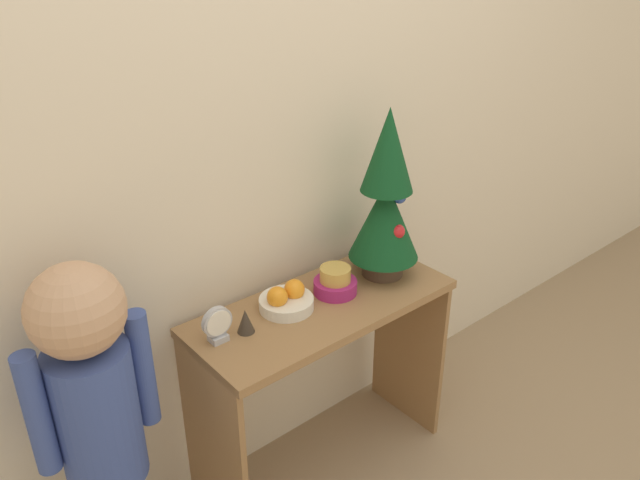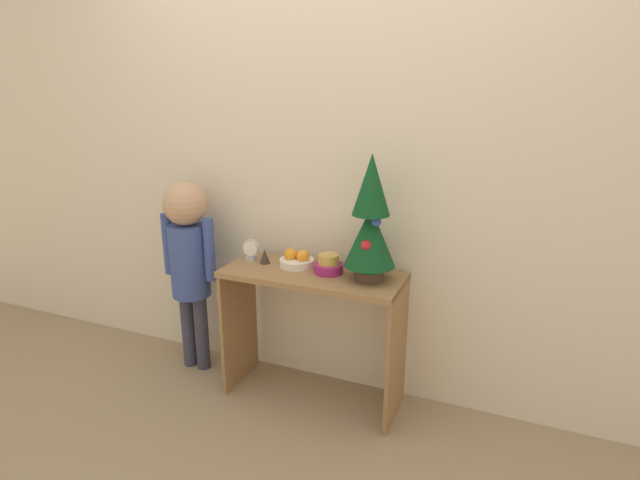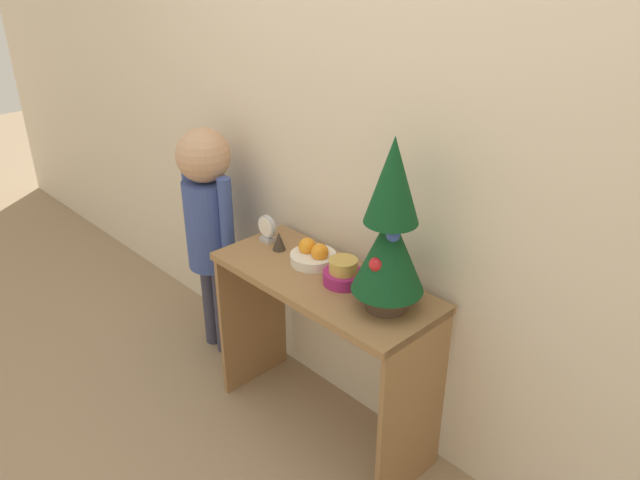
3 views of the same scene
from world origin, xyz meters
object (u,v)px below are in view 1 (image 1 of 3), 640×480
Objects in this scene: fruit_bowl at (286,300)px; mini_tree at (386,199)px; child_figure at (94,398)px; desk_clock at (217,325)px; singing_bowl at (335,282)px; figurine at (245,321)px.

mini_tree is at bearing -5.44° from fruit_bowl.
fruit_bowl is at bearing 2.91° from child_figure.
desk_clock is 0.39m from child_figure.
desk_clock is (-0.26, -0.01, 0.02)m from fruit_bowl.
fruit_bowl is 0.26m from desk_clock.
desk_clock is at bearing 178.03° from singing_bowl.
fruit_bowl is 0.16× the size of child_figure.
mini_tree is 0.54× the size of child_figure.
mini_tree is at bearing -3.01° from singing_bowl.
desk_clock is 0.09m from figurine.
fruit_bowl is 1.54× the size of desk_clock.
fruit_bowl reaches higher than figurine.
mini_tree is 3.39× the size of fruit_bowl.
desk_clock is at bearing 177.70° from mini_tree.
child_figure reaches higher than figurine.
figurine is (-0.17, -0.02, 0.01)m from fruit_bowl.
mini_tree is 0.33m from singing_bowl.
desk_clock reaches higher than figurine.
mini_tree is 5.21× the size of desk_clock.
child_figure is (-0.65, -0.03, -0.02)m from fruit_bowl.
figurine is at bearing -172.01° from fruit_bowl.
figurine is (-0.57, 0.01, -0.25)m from mini_tree.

